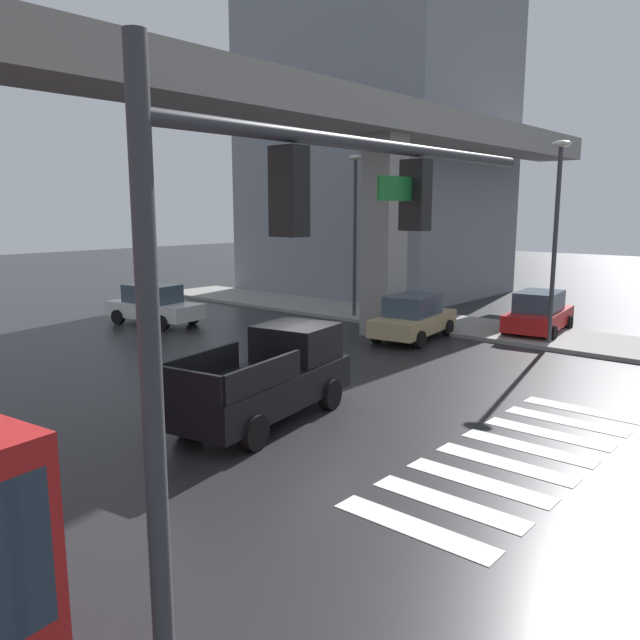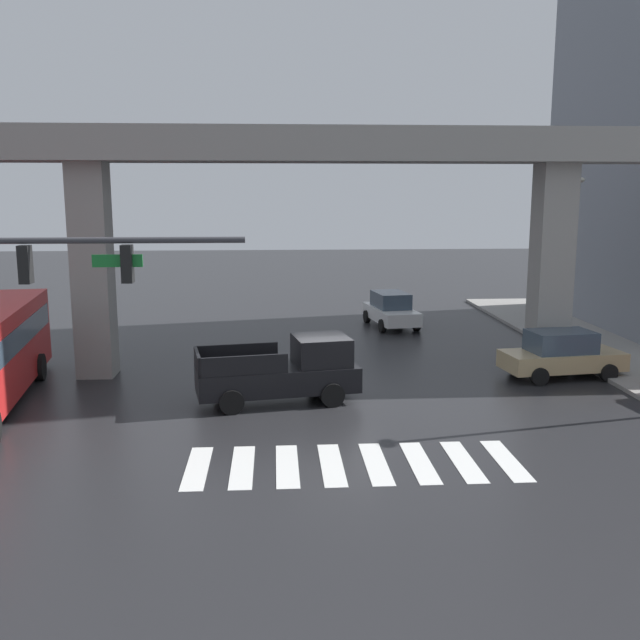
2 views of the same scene
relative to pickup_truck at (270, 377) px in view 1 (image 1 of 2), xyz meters
The scene contains 12 objects.
ground_plane 1.89m from the pickup_truck, 14.82° to the left, with size 120.00×120.00×0.00m, color #232326.
crosswalk_stripes 5.78m from the pickup_truck, 74.09° to the right, with size 8.25×2.80×0.01m.
elevated_overpass 7.80m from the pickup_truck, 67.51° to the left, with size 52.12×2.41×8.88m.
office_building 28.56m from the pickup_truck, 30.10° to the left, with size 10.70×13.09×33.04m, color gray.
sidewalk_east 13.63m from the pickup_truck, 10.22° to the left, with size 4.00×36.00×0.15m, color gray.
pickup_truck is the anchor object (origin of this frame).
sedan_tan 10.27m from the pickup_truck, 13.32° to the left, with size 4.49×2.38×1.72m.
sedan_red 14.12m from the pickup_truck, ahead, with size 4.49×2.37×1.72m.
sedan_white 13.70m from the pickup_truck, 66.61° to the left, with size 2.44×4.52×1.72m.
traffic_signal_mast 9.04m from the pickup_truck, 132.59° to the right, with size 6.49×0.32×6.20m.
street_lamp_near_corner 12.85m from the pickup_truck, ahead, with size 0.44×0.70×7.24m.
street_lamp_mid_block 14.44m from the pickup_truck, 29.51° to the left, with size 0.44×0.70×7.24m.
Camera 1 is at (-11.72, -10.74, 4.92)m, focal length 35.34 mm.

